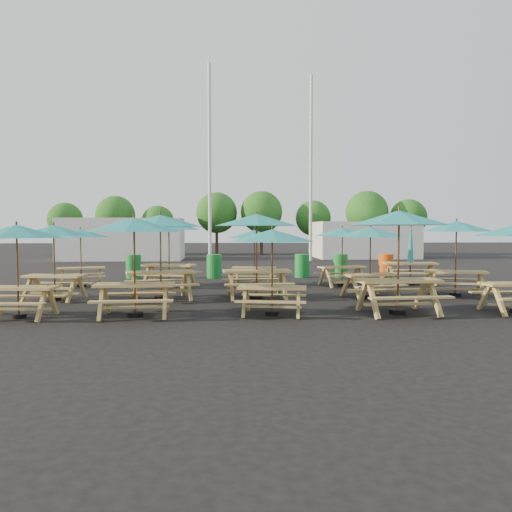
{
  "coord_description": "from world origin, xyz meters",
  "views": [
    {
      "loc": [
        -1.13,
        -16.33,
        2.06
      ],
      "look_at": [
        0.0,
        1.5,
        1.1
      ],
      "focal_mm": 35.0,
      "sensor_mm": 36.0,
      "label": 1
    }
  ],
  "objects": [
    {
      "name": "tree_7",
      "position": [
        13.63,
        22.92,
        2.99
      ],
      "size": [
        2.95,
        2.95,
        4.48
      ],
      "color": "#382314",
      "rests_on": "ground"
    },
    {
      "name": "tree_3",
      "position": [
        -1.75,
        24.72,
        3.41
      ],
      "size": [
        3.36,
        3.36,
        5.09
      ],
      "color": "#382314",
      "rests_on": "ground"
    },
    {
      "name": "picnic_unit_5",
      "position": [
        -3.12,
        1.69,
        2.09
      ],
      "size": [
        2.9,
        2.9,
        2.4
      ],
      "rotation": [
        0.0,
        0.0,
        -0.3
      ],
      "color": "tan",
      "rests_on": "ground"
    },
    {
      "name": "tree_1",
      "position": [
        -9.74,
        23.9,
        3.15
      ],
      "size": [
        3.11,
        3.11,
        4.72
      ],
      "color": "#382314",
      "rests_on": "ground"
    },
    {
      "name": "picnic_unit_3",
      "position": [
        -3.24,
        -4.51,
        2.05
      ],
      "size": [
        2.4,
        2.4,
        2.35
      ],
      "rotation": [
        0.0,
        0.0,
        0.05
      ],
      "color": "tan",
      "rests_on": "ground"
    },
    {
      "name": "picnic_unit_2",
      "position": [
        -6.25,
        1.79,
        1.82
      ],
      "size": [
        2.48,
        2.48,
        2.09
      ],
      "rotation": [
        0.0,
        0.0,
        0.27
      ],
      "color": "tan",
      "rests_on": "ground"
    },
    {
      "name": "ground",
      "position": [
        0.0,
        0.0,
        0.0
      ],
      "size": [
        120.0,
        120.0,
        0.0
      ],
      "primitive_type": "plane",
      "color": "black",
      "rests_on": "ground"
    },
    {
      "name": "tree_6",
      "position": [
        10.23,
        22.9,
        3.43
      ],
      "size": [
        3.38,
        3.38,
        5.13
      ],
      "color": "#382314",
      "rests_on": "ground"
    },
    {
      "name": "tree_0",
      "position": [
        -14.07,
        25.25,
        2.83
      ],
      "size": [
        2.8,
        2.8,
        4.24
      ],
      "color": "#382314",
      "rests_on": "ground"
    },
    {
      "name": "picnic_unit_10",
      "position": [
        3.22,
        -1.7,
        1.88
      ],
      "size": [
        2.57,
        2.57,
        2.15
      ],
      "rotation": [
        0.0,
        0.0,
        0.28
      ],
      "color": "tan",
      "rests_on": "ground"
    },
    {
      "name": "mast_0",
      "position": [
        -2.0,
        14.0,
        6.0
      ],
      "size": [
        0.2,
        0.2,
        12.0
      ],
      "primitive_type": "cylinder",
      "color": "silver",
      "rests_on": "ground"
    },
    {
      "name": "picnic_unit_11",
      "position": [
        3.14,
        1.5,
        1.86
      ],
      "size": [
        2.47,
        2.47,
        2.14
      ],
      "rotation": [
        0.0,
        0.0,
        0.22
      ],
      "color": "tan",
      "rests_on": "ground"
    },
    {
      "name": "tree_5",
      "position": [
        6.22,
        24.67,
        2.97
      ],
      "size": [
        2.94,
        2.94,
        4.45
      ],
      "color": "#382314",
      "rests_on": "ground"
    },
    {
      "name": "picnic_unit_4",
      "position": [
        -2.99,
        -1.69,
        2.18
      ],
      "size": [
        2.95,
        2.95,
        2.5
      ],
      "rotation": [
        0.0,
        0.0,
        0.25
      ],
      "color": "tan",
      "rests_on": "ground"
    },
    {
      "name": "picnic_unit_1",
      "position": [
        -6.04,
        -1.62,
        1.92
      ],
      "size": [
        2.49,
        2.49,
        2.2
      ],
      "rotation": [
        0.0,
        0.0,
        -0.18
      ],
      "color": "tan",
      "rests_on": "ground"
    },
    {
      "name": "picnic_unit_14",
      "position": [
        5.79,
        1.81,
        1.01
      ],
      "size": [
        2.12,
        1.91,
        2.45
      ],
      "rotation": [
        0.0,
        0.0,
        -0.13
      ],
      "color": "tan",
      "rests_on": "ground"
    },
    {
      "name": "waste_bin_4",
      "position": [
        5.78,
        4.56,
        0.5
      ],
      "size": [
        0.62,
        0.62,
        1.0
      ],
      "primitive_type": "cylinder",
      "color": "#DA4F0C",
      "rests_on": "ground"
    },
    {
      "name": "tree_2",
      "position": [
        -6.39,
        23.65,
        2.62
      ],
      "size": [
        2.59,
        2.59,
        3.93
      ],
      "color": "#382314",
      "rests_on": "ground"
    },
    {
      "name": "picnic_unit_8",
      "position": [
        -0.05,
        1.75,
        1.78
      ],
      "size": [
        2.15,
        2.15,
        2.05
      ],
      "rotation": [
        0.0,
        0.0,
        -0.09
      ],
      "color": "tan",
      "rests_on": "ground"
    },
    {
      "name": "event_tent_0",
      "position": [
        -8.0,
        18.0,
        1.4
      ],
      "size": [
        8.0,
        4.0,
        2.8
      ],
      "primitive_type": "cube",
      "color": "silver",
      "rests_on": "ground"
    },
    {
      "name": "picnic_unit_9",
      "position": [
        3.07,
        -4.54,
        2.21
      ],
      "size": [
        2.65,
        2.65,
        2.53
      ],
      "rotation": [
        0.0,
        0.0,
        0.09
      ],
      "color": "tan",
      "rests_on": "ground"
    },
    {
      "name": "picnic_unit_0",
      "position": [
        -5.91,
        -4.52,
        1.91
      ],
      "size": [
        2.23,
        2.23,
        2.19
      ],
      "rotation": [
        0.0,
        0.0,
        -0.05
      ],
      "color": "tan",
      "rests_on": "ground"
    },
    {
      "name": "waste_bin_3",
      "position": [
        3.82,
        4.67,
        0.5
      ],
      "size": [
        0.62,
        0.62,
        1.0
      ],
      "primitive_type": "cylinder",
      "color": "#177E2E",
      "rests_on": "ground"
    },
    {
      "name": "waste_bin_1",
      "position": [
        -1.57,
        4.74,
        0.5
      ],
      "size": [
        0.62,
        0.62,
        1.0
      ],
      "primitive_type": "cylinder",
      "color": "#177E2E",
      "rests_on": "ground"
    },
    {
      "name": "tree_4",
      "position": [
        1.9,
        24.26,
        3.46
      ],
      "size": [
        3.41,
        3.41,
        5.17
      ],
      "color": "#382314",
      "rests_on": "ground"
    },
    {
      "name": "waste_bin_0",
      "position": [
        -4.93,
        4.74,
        0.5
      ],
      "size": [
        0.62,
        0.62,
        1.0
      ],
      "primitive_type": "cylinder",
      "color": "#177E2E",
      "rests_on": "ground"
    },
    {
      "name": "picnic_unit_7",
      "position": [
        -0.18,
        -1.57,
        2.21
      ],
      "size": [
        2.6,
        2.6,
        2.54
      ],
      "rotation": [
        0.0,
        0.0,
        0.06
      ],
      "color": "tan",
      "rests_on": "ground"
    },
    {
      "name": "waste_bin_2",
      "position": [
        2.18,
        4.74,
        0.5
      ],
      "size": [
        0.62,
        0.62,
        1.0
      ],
      "primitive_type": "cylinder",
      "color": "#177E2E",
      "rests_on": "ground"
    },
    {
      "name": "picnic_unit_6",
      "position": [
        0.0,
        -4.51,
        1.81
      ],
      "size": [
        2.32,
        2.32,
        2.08
      ],
      "rotation": [
        0.0,
        0.0,
        -0.17
      ],
      "color": "tan",
      "rests_on": "ground"
    },
    {
      "name": "picnic_unit_13",
      "position": [
        5.98,
        -1.44,
        2.04
      ],
      "size": [
        2.89,
        2.89,
        2.34
      ],
      "rotation": [
        0.0,
        0.0,
        -0.34
      ],
      "color": "tan",
      "rests_on": "ground"
    },
    {
      "name": "mast_1",
      "position": [
        4.5,
        16.0,
        6.0
      ],
      "size": [
        0.2,
        0.2,
        12.0
      ],
      "primitive_type": "cylinder",
      "color": "silver",
      "rests_on": "ground"
    },
    {
      "name": "event_tent_1",
      "position": [
        9.0,
        19.0,
        1.3
      ],
      "size": [
        7.0,
        4.0,
        2.6
      ],
      "primitive_type": "cube",
      "color": "silver",
      "rests_on": "ground"
    }
  ]
}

